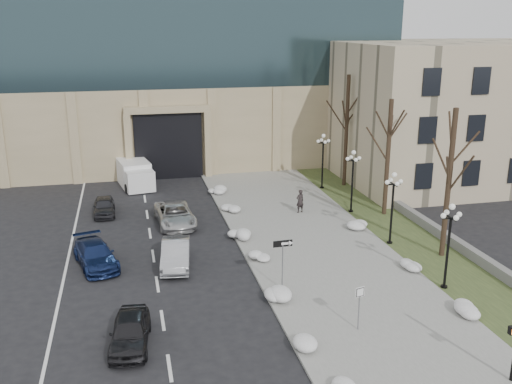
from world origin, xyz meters
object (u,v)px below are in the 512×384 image
car_a (130,331)px  lamppost_a (449,235)px  car_e (104,206)px  box_truck (134,173)px  car_b (176,254)px  lamppost_b (393,199)px  lamppost_c (353,173)px  one_way_sign (286,249)px  lamppost_d (323,154)px  pedestrian (300,201)px  car_c (96,255)px  keep_sign (360,299)px  car_d (175,215)px

car_a → lamppost_a: 16.59m
car_e → box_truck: (2.32, 7.89, 0.40)m
car_b → lamppost_a: size_ratio=0.95×
lamppost_b → lamppost_c: bearing=90.0°
one_way_sign → lamppost_a: (8.27, -1.66, 0.70)m
car_a → lamppost_d: bearing=59.0°
pedestrian → lamppost_b: lamppost_b is taller
pedestrian → lamppost_a: (3.78, -13.62, 2.08)m
car_c → lamppost_c: bearing=2.9°
one_way_sign → box_truck: bearing=105.7°
one_way_sign → car_c: bearing=148.5°
lamppost_b → lamppost_c: same height
car_e → lamppost_a: 24.57m
car_a → box_truck: box_truck is taller
box_truck → lamppost_d: size_ratio=1.49×
box_truck → keep_sign: 29.20m
car_b → keep_sign: bearing=-44.1°
car_c → car_a: bearing=-93.6°
car_a → keep_sign: (10.14, -1.14, 0.95)m
pedestrian → car_a: bearing=35.4°
car_d → car_e: 5.93m
lamppost_a → lamppost_c: bearing=90.0°
car_c → lamppost_c: 19.13m
car_c → pedestrian: size_ratio=2.74×
keep_sign → lamppost_c: bearing=55.3°
car_b → keep_sign: (7.41, -9.29, 0.89)m
box_truck → car_e: bearing=-116.4°
car_d → pedestrian: 9.20m
car_c → lamppost_a: bearing=-36.6°
car_c → car_b: bearing=-27.4°
car_c → car_e: 9.45m
pedestrian → lamppost_a: lamppost_a is taller
car_a → box_truck: size_ratio=0.57×
car_b → pedestrian: pedestrian is taller
car_b → one_way_sign: one_way_sign is taller
lamppost_a → lamppost_b: size_ratio=1.00×
car_b → lamppost_a: bearing=-17.4°
lamppost_a → lamppost_d: size_ratio=1.00×
car_d → car_e: car_d is taller
keep_sign → lamppost_a: 7.02m
lamppost_d → box_truck: bearing=161.8°
car_e → car_d: bearing=-35.9°
pedestrian → car_c: bearing=8.2°
lamppost_a → lamppost_b: (0.00, 6.50, 0.00)m
car_e → box_truck: bearing=72.5°
keep_sign → lamppost_c: (6.16, 16.04, 1.43)m
car_a → car_b: 8.60m
car_c → box_truck: 17.53m
car_c → lamppost_d: lamppost_d is taller
pedestrian → car_b: bearing=21.3°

